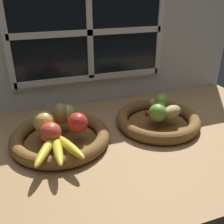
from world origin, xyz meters
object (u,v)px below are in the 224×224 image
at_px(pear_brown, 61,114).
at_px(chili_pepper, 161,113).
at_px(banana_bunch_front, 57,148).
at_px(potato_large, 159,109).
at_px(apple_green_back, 67,114).
at_px(potato_back, 158,103).
at_px(apple_red_right, 78,123).
at_px(fruit_bowl_left, 61,137).
at_px(lime_near, 158,113).
at_px(potato_small, 172,112).
at_px(apple_red_front, 51,133).
at_px(apple_golden_left, 44,122).
at_px(fruit_bowl_right, 158,120).
at_px(lime_far, 161,101).

height_order(pear_brown, chili_pepper, pear_brown).
bearing_deg(banana_bunch_front, potato_large, 16.59).
bearing_deg(apple_green_back, potato_back, -0.52).
bearing_deg(apple_red_right, fruit_bowl_left, 154.76).
height_order(pear_brown, lime_near, pear_brown).
bearing_deg(potato_back, banana_bunch_front, -158.22).
bearing_deg(pear_brown, potato_small, -12.01).
relative_size(pear_brown, banana_bunch_front, 0.44).
distance_m(apple_red_front, potato_small, 0.44).
height_order(apple_green_back, potato_small, apple_green_back).
distance_m(fruit_bowl_left, chili_pepper, 0.37).
height_order(fruit_bowl_left, lime_near, lime_near).
distance_m(apple_red_right, potato_small, 0.35).
bearing_deg(pear_brown, apple_green_back, 11.56).
height_order(apple_golden_left, apple_red_right, apple_golden_left).
bearing_deg(potato_large, fruit_bowl_left, 180.00).
xyz_separation_m(fruit_bowl_right, pear_brown, (-0.35, 0.05, 0.06)).
height_order(apple_green_back, apple_red_right, apple_red_right).
relative_size(banana_bunch_front, potato_small, 2.23).
height_order(fruit_bowl_left, chili_pepper, chili_pepper).
bearing_deg(apple_green_back, apple_golden_left, -154.44).
distance_m(apple_golden_left, potato_large, 0.42).
relative_size(apple_red_right, lime_near, 1.07).
height_order(pear_brown, potato_back, pear_brown).
relative_size(apple_green_back, potato_back, 0.97).
distance_m(apple_green_back, lime_near, 0.32).
height_order(potato_large, lime_far, lime_far).
relative_size(potato_small, chili_pepper, 0.69).
bearing_deg(potato_small, apple_red_right, 178.53).
bearing_deg(lime_far, fruit_bowl_left, -173.89).
relative_size(potato_back, lime_far, 1.11).
xyz_separation_m(apple_red_front, banana_bunch_front, (0.01, -0.06, -0.02)).
height_order(potato_small, chili_pepper, potato_small).
distance_m(apple_red_front, chili_pepper, 0.41).
height_order(apple_red_right, lime_far, apple_red_right).
relative_size(apple_green_back, potato_large, 0.78).
distance_m(banana_bunch_front, potato_large, 0.41).
xyz_separation_m(fruit_bowl_right, potato_small, (0.04, -0.04, 0.05)).
xyz_separation_m(fruit_bowl_right, apple_red_front, (-0.40, -0.06, 0.06)).
bearing_deg(chili_pepper, lime_near, -119.14).
xyz_separation_m(apple_red_front, lime_near, (0.37, 0.02, -0.00)).
height_order(fruit_bowl_right, lime_far, lime_far).
bearing_deg(apple_green_back, apple_red_right, -75.81).
relative_size(lime_near, lime_far, 1.04).
distance_m(potato_back, chili_pepper, 0.06).
height_order(apple_green_back, pear_brown, pear_brown).
bearing_deg(chili_pepper, apple_golden_left, -167.42).
bearing_deg(fruit_bowl_right, chili_pepper, -77.37).
xyz_separation_m(fruit_bowl_right, potato_back, (0.02, 0.05, 0.05)).
bearing_deg(apple_green_back, chili_pepper, -10.79).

